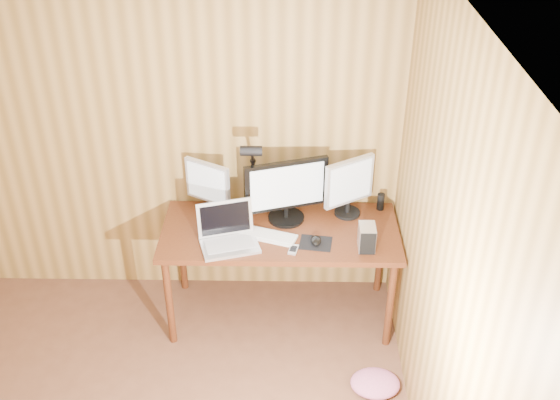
{
  "coord_description": "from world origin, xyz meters",
  "views": [
    {
      "loc": [
        0.99,
        -1.99,
        3.28
      ],
      "look_at": [
        0.93,
        1.58,
        1.02
      ],
      "focal_mm": 42.0,
      "sensor_mm": 36.0,
      "label": 1
    }
  ],
  "objects_px": {
    "monitor_left": "(208,186)",
    "desk_lamp": "(252,168)",
    "monitor_center": "(286,190)",
    "phone": "(293,250)",
    "desk": "(280,238)",
    "mouse": "(316,240)",
    "monitor_right": "(349,186)",
    "speaker": "(381,202)",
    "hard_drive": "(367,237)",
    "keyboard": "(264,235)",
    "laptop": "(228,234)"
  },
  "relations": [
    {
      "from": "laptop",
      "to": "keyboard",
      "type": "xyz_separation_m",
      "value": [
        0.23,
        0.07,
        -0.05
      ]
    },
    {
      "from": "monitor_center",
      "to": "laptop",
      "type": "bearing_deg",
      "value": -161.15
    },
    {
      "from": "desk",
      "to": "laptop",
      "type": "xyz_separation_m",
      "value": [
        -0.34,
        -0.22,
        0.19
      ]
    },
    {
      "from": "monitor_center",
      "to": "monitor_right",
      "type": "distance_m",
      "value": 0.43
    },
    {
      "from": "keyboard",
      "to": "hard_drive",
      "type": "height_order",
      "value": "hard_drive"
    },
    {
      "from": "monitor_center",
      "to": "hard_drive",
      "type": "height_order",
      "value": "monitor_center"
    },
    {
      "from": "monitor_center",
      "to": "speaker",
      "type": "distance_m",
      "value": 0.7
    },
    {
      "from": "desk_lamp",
      "to": "desk",
      "type": "bearing_deg",
      "value": -40.29
    },
    {
      "from": "keyboard",
      "to": "desk_lamp",
      "type": "relative_size",
      "value": 0.73
    },
    {
      "from": "phone",
      "to": "desk",
      "type": "bearing_deg",
      "value": 119.28
    },
    {
      "from": "monitor_center",
      "to": "speaker",
      "type": "bearing_deg",
      "value": -5.73
    },
    {
      "from": "monitor_right",
      "to": "desk",
      "type": "bearing_deg",
      "value": 163.89
    },
    {
      "from": "monitor_center",
      "to": "phone",
      "type": "bearing_deg",
      "value": -99.59
    },
    {
      "from": "monitor_left",
      "to": "monitor_center",
      "type": "bearing_deg",
      "value": 20.54
    },
    {
      "from": "monitor_right",
      "to": "phone",
      "type": "bearing_deg",
      "value": -162.85
    },
    {
      "from": "mouse",
      "to": "phone",
      "type": "relative_size",
      "value": 0.97
    },
    {
      "from": "desk",
      "to": "phone",
      "type": "relative_size",
      "value": 14.07
    },
    {
      "from": "monitor_center",
      "to": "keyboard",
      "type": "bearing_deg",
      "value": -142.34
    },
    {
      "from": "monitor_left",
      "to": "monitor_right",
      "type": "bearing_deg",
      "value": 28.39
    },
    {
      "from": "speaker",
      "to": "desk",
      "type": "bearing_deg",
      "value": -164.31
    },
    {
      "from": "laptop",
      "to": "mouse",
      "type": "xyz_separation_m",
      "value": [
        0.58,
        -0.0,
        -0.04
      ]
    },
    {
      "from": "monitor_right",
      "to": "mouse",
      "type": "bearing_deg",
      "value": -154.93
    },
    {
      "from": "desk",
      "to": "mouse",
      "type": "xyz_separation_m",
      "value": [
        0.24,
        -0.22,
        0.14
      ]
    },
    {
      "from": "desk",
      "to": "hard_drive",
      "type": "xyz_separation_m",
      "value": [
        0.56,
        -0.27,
        0.2
      ]
    },
    {
      "from": "hard_drive",
      "to": "desk_lamp",
      "type": "height_order",
      "value": "desk_lamp"
    },
    {
      "from": "monitor_center",
      "to": "hard_drive",
      "type": "relative_size",
      "value": 3.37
    },
    {
      "from": "laptop",
      "to": "mouse",
      "type": "relative_size",
      "value": 3.89
    },
    {
      "from": "monitor_right",
      "to": "speaker",
      "type": "bearing_deg",
      "value": -15.93
    },
    {
      "from": "desk",
      "to": "phone",
      "type": "height_order",
      "value": "phone"
    },
    {
      "from": "phone",
      "to": "desk_lamp",
      "type": "relative_size",
      "value": 0.18
    },
    {
      "from": "desk",
      "to": "monitor_left",
      "type": "xyz_separation_m",
      "value": [
        -0.5,
        0.14,
        0.33
      ]
    },
    {
      "from": "keyboard",
      "to": "monitor_right",
      "type": "bearing_deg",
      "value": 44.49
    },
    {
      "from": "hard_drive",
      "to": "speaker",
      "type": "height_order",
      "value": "hard_drive"
    },
    {
      "from": "speaker",
      "to": "monitor_right",
      "type": "bearing_deg",
      "value": -164.19
    },
    {
      "from": "monitor_center",
      "to": "desk_lamp",
      "type": "bearing_deg",
      "value": 155.73
    },
    {
      "from": "phone",
      "to": "speaker",
      "type": "relative_size",
      "value": 0.92
    },
    {
      "from": "desk_lamp",
      "to": "laptop",
      "type": "bearing_deg",
      "value": -131.46
    },
    {
      "from": "monitor_left",
      "to": "desk_lamp",
      "type": "bearing_deg",
      "value": 19.35
    },
    {
      "from": "keyboard",
      "to": "mouse",
      "type": "distance_m",
      "value": 0.35
    },
    {
      "from": "monitor_center",
      "to": "keyboard",
      "type": "relative_size",
      "value": 1.24
    },
    {
      "from": "monitor_left",
      "to": "hard_drive",
      "type": "xyz_separation_m",
      "value": [
        1.06,
        -0.41,
        -0.13
      ]
    },
    {
      "from": "desk",
      "to": "hard_drive",
      "type": "relative_size",
      "value": 9.61
    },
    {
      "from": "monitor_right",
      "to": "desk_lamp",
      "type": "relative_size",
      "value": 0.69
    },
    {
      "from": "desk",
      "to": "monitor_left",
      "type": "relative_size",
      "value": 4.08
    },
    {
      "from": "desk",
      "to": "keyboard",
      "type": "relative_size",
      "value": 3.54
    },
    {
      "from": "hard_drive",
      "to": "monitor_left",
      "type": "bearing_deg",
      "value": 159.13
    },
    {
      "from": "desk_lamp",
      "to": "monitor_left",
      "type": "bearing_deg",
      "value": 155.2
    },
    {
      "from": "monitor_center",
      "to": "monitor_left",
      "type": "bearing_deg",
      "value": 154.1
    },
    {
      "from": "monitor_left",
      "to": "hard_drive",
      "type": "distance_m",
      "value": 1.14
    },
    {
      "from": "monitor_center",
      "to": "hard_drive",
      "type": "distance_m",
      "value": 0.63
    }
  ]
}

